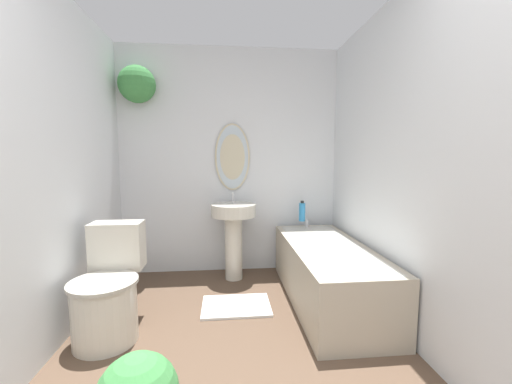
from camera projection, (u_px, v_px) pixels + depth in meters
wall_back at (220, 153)px, 3.37m from camera, size 2.43×0.36×2.40m
wall_left at (32, 166)px, 1.84m from camera, size 0.06×3.01×2.40m
wall_right at (414, 165)px, 2.07m from camera, size 0.06×3.01×2.40m
toilet at (109, 292)px, 2.18m from camera, size 0.45×0.63×0.76m
pedestal_sink at (234, 227)px, 3.19m from camera, size 0.45×0.45×0.88m
bathtub at (327, 271)px, 2.72m from camera, size 0.64×1.60×0.58m
shampoo_bottle at (302, 212)px, 3.32m from camera, size 0.07×0.07×0.22m
bath_mat at (236, 306)px, 2.62m from camera, size 0.57×0.41×0.02m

